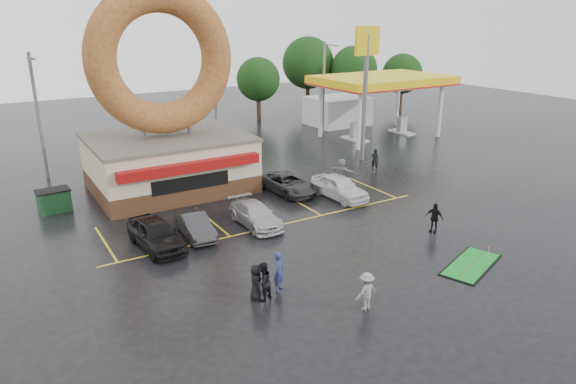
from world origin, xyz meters
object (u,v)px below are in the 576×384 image
car_black (156,234)px  donut_shop (167,125)px  streetlight_left (38,114)px  dumpster (54,201)px  car_dgrey (195,225)px  shell_sign (366,69)px  streetlight_mid (216,97)px  gas_station (362,95)px  person_blue (279,271)px  person_cameraman (434,218)px  car_white (339,187)px  streetlight_right (324,86)px  car_grey (287,184)px  car_silver (255,215)px  putting_green (471,265)px

car_black → donut_shop: bearing=61.2°
streetlight_left → dumpster: 8.59m
car_dgrey → shell_sign: bearing=26.4°
streetlight_mid → dumpster: 17.35m
shell_sign → car_dgrey: 20.30m
donut_shop → gas_station: size_ratio=0.99×
person_blue → person_cameraman: person_blue is taller
car_white → shell_sign: bearing=38.4°
streetlight_mid → car_white: size_ratio=2.03×
streetlight_mid → car_black: size_ratio=2.01×
streetlight_right → car_white: streetlight_right is taller
streetlight_left → person_cameraman: size_ratio=5.39×
gas_station → streetlight_left: 30.04m
car_black → dumpster: car_black is taller
gas_station → car_black: bearing=-147.9°
car_dgrey → car_grey: (7.98, 3.57, 0.03)m
car_silver → person_blue: 7.51m
gas_station → shell_sign: shell_sign is taller
streetlight_right → putting_green: bearing=-110.9°
streetlight_left → putting_green: bearing=-58.9°
car_dgrey → car_black: bearing=-168.4°
car_black → dumpster: bearing=108.6°
donut_shop → car_dgrey: size_ratio=3.54×
streetlight_mid → person_blue: streetlight_mid is taller
person_cameraman → putting_green: bearing=-41.0°
car_black → car_dgrey: (2.25, 0.33, -0.14)m
streetlight_mid → putting_green: (1.45, -26.58, -4.75)m
shell_sign → car_silver: 17.48m
person_blue → person_cameraman: 10.57m
car_silver → car_white: bearing=10.5°
streetlight_right → person_cameraman: (-9.10, -23.72, -3.95)m
car_black → streetlight_mid: bearing=51.8°
car_grey → car_black: bearing=-165.0°
car_grey → putting_green: car_grey is taller
gas_station → streetlight_right: (-4.00, 0.98, 1.08)m
person_blue → dumpster: bearing=70.9°
streetlight_mid → streetlight_right: size_ratio=1.00×
shell_sign → streetlight_mid: shell_sign is taller
car_grey → person_cameraman: person_cameraman is taller
streetlight_right → car_dgrey: (-20.59, -17.48, -4.15)m
gas_station → car_white: bearing=-132.4°
gas_station → putting_green: size_ratio=3.20×
streetlight_right → dumpster: streetlight_right is taller
person_blue → streetlight_left: bearing=62.2°
dumpster → car_silver: bearing=-45.3°
car_dgrey → person_blue: size_ratio=2.10×
donut_shop → streetlight_mid: (7.00, 7.95, 0.32)m
car_dgrey → person_cameraman: 13.07m
car_white → dumpster: size_ratio=2.47×
streetlight_left → person_cameraman: 27.80m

